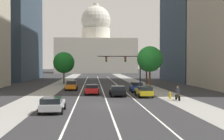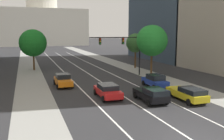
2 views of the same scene
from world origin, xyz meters
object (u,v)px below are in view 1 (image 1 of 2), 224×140
at_px(car_black, 118,91).
at_px(traffic_signal_mast, 127,63).
at_px(car_red, 92,89).
at_px(street_tree_near_right, 150,59).
at_px(car_orange, 71,85).
at_px(car_yellow, 144,91).
at_px(street_tree_near_left, 64,63).
at_px(car_silver, 52,104).
at_px(cyclist, 178,93).
at_px(capitol_building, 96,50).
at_px(car_blue, 137,87).
at_px(street_tree_mid_right, 147,63).
at_px(fire_hydrant, 170,96).

distance_m(car_black, traffic_signal_mast, 15.10).
relative_size(car_red, street_tree_near_right, 0.57).
distance_m(car_orange, street_tree_near_right, 15.41).
relative_size(car_yellow, street_tree_near_left, 0.67).
relative_size(car_silver, cyclist, 2.37).
xyz_separation_m(traffic_signal_mast, cyclist, (3.81, -19.35, -3.77)).
relative_size(car_yellow, street_tree_near_right, 0.62).
xyz_separation_m(car_orange, cyclist, (13.78, -14.87, 0.06)).
bearing_deg(capitol_building, cyclist, -85.90).
distance_m(car_orange, car_blue, 11.29).
xyz_separation_m(car_yellow, street_tree_mid_right, (4.69, 22.45, 3.88)).
distance_m(car_black, car_blue, 6.63).
bearing_deg(street_tree_mid_right, car_silver, -114.12).
bearing_deg(cyclist, car_blue, 14.40).
bearing_deg(street_tree_near_right, capitol_building, 95.10).
relative_size(car_black, fire_hydrant, 4.77).
height_order(car_red, cyclist, cyclist).
relative_size(car_black, cyclist, 2.52).
height_order(car_black, car_silver, car_black).
bearing_deg(cyclist, traffic_signal_mast, 8.40).
xyz_separation_m(car_orange, street_tree_mid_right, (15.18, 11.78, 3.84)).
relative_size(car_yellow, car_silver, 1.18).
xyz_separation_m(capitol_building, car_silver, (-5.24, -126.50, -11.73)).
relative_size(fire_hydrant, street_tree_mid_right, 0.14).
bearing_deg(car_blue, street_tree_mid_right, -15.43).
distance_m(car_red, fire_hydrant, 11.76).
distance_m(car_blue, street_tree_mid_right, 17.08).
distance_m(fire_hydrant, street_tree_near_right, 18.02).
bearing_deg(capitol_building, street_tree_near_left, -95.19).
relative_size(capitol_building, car_orange, 10.04).
bearing_deg(car_blue, capitol_building, 3.71).
bearing_deg(car_yellow, car_red, 62.19).
bearing_deg(car_blue, car_yellow, -179.06).
bearing_deg(car_black, street_tree_mid_right, -20.44).
relative_size(car_yellow, cyclist, 2.79).
bearing_deg(street_tree_near_left, car_orange, -79.40).
bearing_deg(car_black, traffic_signal_mast, -11.45).
bearing_deg(street_tree_near_right, car_red, -135.11).
xyz_separation_m(car_black, car_orange, (-6.99, 9.83, 0.02)).
bearing_deg(car_yellow, street_tree_near_right, -14.22).
bearing_deg(cyclist, fire_hydrant, 20.28).
relative_size(car_orange, street_tree_near_right, 0.53).
xyz_separation_m(traffic_signal_mast, street_tree_mid_right, (5.21, 7.30, 0.02)).
bearing_deg(car_black, street_tree_near_left, 21.75).
distance_m(cyclist, street_tree_mid_right, 26.95).
distance_m(fire_hydrant, street_tree_mid_right, 25.74).
xyz_separation_m(car_red, traffic_signal_mast, (6.47, 11.41, 3.86)).
distance_m(car_blue, traffic_signal_mast, 9.48).
bearing_deg(car_red, traffic_signal_mast, -29.01).
bearing_deg(car_red, car_black, -129.06).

